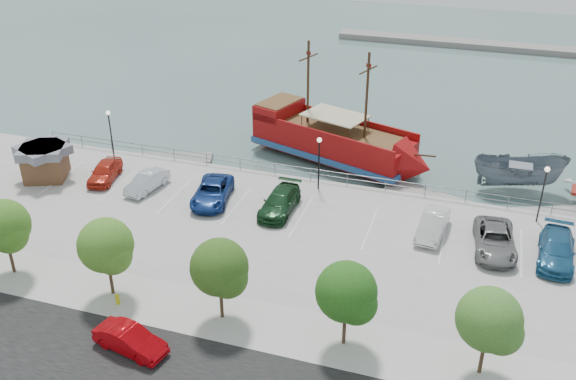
% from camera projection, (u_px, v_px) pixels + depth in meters
% --- Properties ---
extents(ground, '(160.00, 160.00, 0.00)m').
position_uv_depth(ground, '(293.00, 243.00, 44.63)').
color(ground, '#425F59').
extents(sidewalk, '(100.00, 4.00, 0.05)m').
position_uv_depth(sidewalk, '(239.00, 320.00, 35.76)').
color(sidewalk, '#ACAAA4').
rests_on(sidewalk, land_slab).
extents(seawall_railing, '(50.00, 0.06, 1.00)m').
position_uv_depth(seawall_railing, '(323.00, 175.00, 50.46)').
color(seawall_railing, slate).
rests_on(seawall_railing, land_slab).
extents(far_shore, '(40.00, 3.00, 0.80)m').
position_uv_depth(far_shore, '(483.00, 45.00, 87.86)').
color(far_shore, gray).
rests_on(far_shore, ground).
extents(pirate_ship, '(17.13, 9.56, 10.62)m').
position_uv_depth(pirate_ship, '(344.00, 144.00, 55.09)').
color(pirate_ship, maroon).
rests_on(pirate_ship, ground).
extents(patrol_boat, '(7.71, 4.17, 2.83)m').
position_uv_depth(patrol_boat, '(519.00, 175.00, 50.79)').
color(patrol_boat, slate).
rests_on(patrol_boat, ground).
extents(dock_west, '(7.80, 4.37, 0.43)m').
position_uv_depth(dock_west, '(169.00, 159.00, 56.14)').
color(dock_west, gray).
rests_on(dock_west, ground).
extents(dock_mid, '(7.21, 3.94, 0.40)m').
position_uv_depth(dock_mid, '(429.00, 197.00, 50.02)').
color(dock_mid, gray).
rests_on(dock_mid, ground).
extents(dock_east, '(7.59, 4.71, 0.42)m').
position_uv_depth(dock_east, '(553.00, 216.00, 47.54)').
color(dock_east, gray).
rests_on(dock_east, ground).
extents(shed, '(4.35, 4.35, 2.76)m').
position_uv_depth(shed, '(45.00, 161.00, 50.60)').
color(shed, brown).
rests_on(shed, land_slab).
extents(street_sedan, '(4.32, 2.23, 1.36)m').
position_uv_depth(street_sedan, '(130.00, 340.00, 33.37)').
color(street_sedan, '#A90309').
rests_on(street_sedan, street).
extents(fire_hydrant, '(0.25, 0.25, 0.72)m').
position_uv_depth(fire_hydrant, '(117.00, 299.00, 36.87)').
color(fire_hydrant, '#C8C512').
rests_on(fire_hydrant, sidewalk).
extents(lamp_post_left, '(0.36, 0.36, 4.28)m').
position_uv_depth(lamp_post_left, '(110.00, 126.00, 53.12)').
color(lamp_post_left, black).
rests_on(lamp_post_left, land_slab).
extents(lamp_post_mid, '(0.36, 0.36, 4.28)m').
position_uv_depth(lamp_post_mid, '(319.00, 154.00, 48.23)').
color(lamp_post_mid, black).
rests_on(lamp_post_mid, land_slab).
extents(lamp_post_right, '(0.36, 0.36, 4.28)m').
position_uv_depth(lamp_post_right, '(544.00, 185.00, 43.88)').
color(lamp_post_right, black).
rests_on(lamp_post_right, land_slab).
extents(tree_b, '(3.30, 3.20, 5.00)m').
position_uv_depth(tree_b, '(5.00, 228.00, 38.19)').
color(tree_b, '#473321').
rests_on(tree_b, sidewalk).
extents(tree_c, '(3.30, 3.20, 5.00)m').
position_uv_depth(tree_c, '(107.00, 248.00, 36.29)').
color(tree_c, '#473321').
rests_on(tree_c, sidewalk).
extents(tree_d, '(3.30, 3.20, 5.00)m').
position_uv_depth(tree_d, '(221.00, 270.00, 34.39)').
color(tree_d, '#473321').
rests_on(tree_d, sidewalk).
extents(tree_e, '(3.30, 3.20, 5.00)m').
position_uv_depth(tree_e, '(349.00, 295.00, 32.48)').
color(tree_e, '#473321').
rests_on(tree_e, sidewalk).
extents(tree_f, '(3.30, 3.20, 5.00)m').
position_uv_depth(tree_f, '(492.00, 322.00, 30.58)').
color(tree_f, '#473321').
rests_on(tree_f, sidewalk).
extents(parked_car_a, '(2.58, 4.61, 1.48)m').
position_uv_depth(parked_car_a, '(105.00, 171.00, 50.60)').
color(parked_car_a, '#B52616').
rests_on(parked_car_a, land_slab).
extents(parked_car_b, '(2.10, 4.28, 1.35)m').
position_uv_depth(parked_car_b, '(147.00, 182.00, 49.16)').
color(parked_car_b, '#B6BCC7').
rests_on(parked_car_b, land_slab).
extents(parked_car_c, '(3.40, 5.69, 1.48)m').
position_uv_depth(parked_car_c, '(212.00, 192.00, 47.55)').
color(parked_car_c, navy).
rests_on(parked_car_c, land_slab).
extents(parked_car_d, '(2.10, 5.16, 1.50)m').
position_uv_depth(parked_car_d, '(280.00, 202.00, 46.20)').
color(parked_car_d, '#13371B').
rests_on(parked_car_d, land_slab).
extents(parked_car_f, '(2.02, 4.69, 1.50)m').
position_uv_depth(parked_car_f, '(433.00, 224.00, 43.44)').
color(parked_car_f, silver).
rests_on(parked_car_f, land_slab).
extents(parked_car_g, '(3.07, 5.71, 1.52)m').
position_uv_depth(parked_car_g, '(495.00, 240.00, 41.68)').
color(parked_car_g, slate).
rests_on(parked_car_g, land_slab).
extents(parked_car_h, '(2.52, 5.51, 1.56)m').
position_uv_depth(parked_car_h, '(556.00, 250.00, 40.67)').
color(parked_car_h, '#1E537C').
rests_on(parked_car_h, land_slab).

